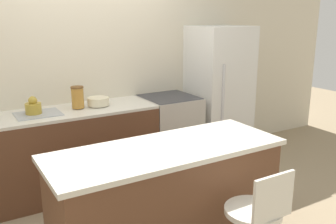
# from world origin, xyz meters

# --- Properties ---
(ground_plane) EXTENTS (14.00, 14.00, 0.00)m
(ground_plane) POSITION_xyz_m (0.00, 0.00, 0.00)
(ground_plane) COLOR #998466
(wall_back) EXTENTS (8.00, 0.06, 2.60)m
(wall_back) POSITION_xyz_m (0.00, 0.69, 1.30)
(wall_back) COLOR beige
(wall_back) RESTS_ON ground_plane
(back_counter) EXTENTS (1.82, 0.64, 0.92)m
(back_counter) POSITION_xyz_m (-0.27, 0.34, 0.46)
(back_counter) COLOR brown
(back_counter) RESTS_ON ground_plane
(kitchen_island) EXTENTS (1.85, 0.70, 0.91)m
(kitchen_island) POSITION_xyz_m (0.04, -1.15, 0.46)
(kitchen_island) COLOR brown
(kitchen_island) RESTS_ON ground_plane
(oven_range) EXTENTS (0.63, 0.66, 0.92)m
(oven_range) POSITION_xyz_m (0.96, 0.34, 0.46)
(oven_range) COLOR #B7B2A8
(oven_range) RESTS_ON ground_plane
(refrigerator) EXTENTS (0.72, 0.67, 1.75)m
(refrigerator) POSITION_xyz_m (1.73, 0.34, 0.88)
(refrigerator) COLOR silver
(refrigerator) RESTS_ON ground_plane
(kettle) EXTENTS (0.16, 0.16, 0.18)m
(kettle) POSITION_xyz_m (-0.63, 0.36, 0.99)
(kettle) COLOR #B29333
(kettle) RESTS_ON back_counter
(mixing_bowl) EXTENTS (0.24, 0.24, 0.09)m
(mixing_bowl) POSITION_xyz_m (0.06, 0.36, 0.97)
(mixing_bowl) COLOR beige
(mixing_bowl) RESTS_ON back_counter
(canister_jar) EXTENTS (0.14, 0.14, 0.23)m
(canister_jar) POSITION_xyz_m (-0.17, 0.36, 1.04)
(canister_jar) COLOR #B77F33
(canister_jar) RESTS_ON back_counter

